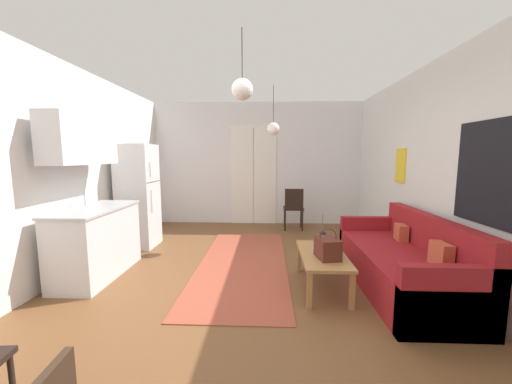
# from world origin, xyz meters

# --- Properties ---
(ground_plane) EXTENTS (5.27, 7.45, 0.10)m
(ground_plane) POSITION_xyz_m (0.00, 0.00, -0.05)
(ground_plane) COLOR brown
(wall_back) EXTENTS (4.87, 0.13, 2.76)m
(wall_back) POSITION_xyz_m (-0.00, 3.47, 1.37)
(wall_back) COLOR silver
(wall_back) RESTS_ON ground_plane
(wall_right) EXTENTS (0.12, 7.05, 2.76)m
(wall_right) POSITION_xyz_m (2.39, -0.00, 1.38)
(wall_right) COLOR silver
(wall_right) RESTS_ON ground_plane
(wall_left) EXTENTS (0.12, 7.05, 2.76)m
(wall_left) POSITION_xyz_m (-2.39, 0.00, 1.38)
(wall_left) COLOR white
(wall_left) RESTS_ON ground_plane
(area_rug) EXTENTS (1.25, 3.11, 0.01)m
(area_rug) POSITION_xyz_m (-0.11, 0.84, 0.01)
(area_rug) COLOR #9E4733
(area_rug) RESTS_ON ground_plane
(couch) EXTENTS (0.87, 2.04, 0.87)m
(couch) POSITION_xyz_m (1.87, 0.14, 0.29)
(couch) COLOR maroon
(couch) RESTS_ON ground_plane
(coffee_table) EXTENTS (0.51, 1.04, 0.42)m
(coffee_table) POSITION_xyz_m (0.90, 0.11, 0.37)
(coffee_table) COLOR #A87542
(coffee_table) RESTS_ON ground_plane
(bamboo_vase) EXTENTS (0.09, 0.09, 0.39)m
(bamboo_vase) POSITION_xyz_m (0.96, 0.47, 0.51)
(bamboo_vase) COLOR #2D2D33
(bamboo_vase) RESTS_ON coffee_table
(handbag) EXTENTS (0.27, 0.33, 0.34)m
(handbag) POSITION_xyz_m (0.92, -0.05, 0.54)
(handbag) COLOR #512319
(handbag) RESTS_ON coffee_table
(refrigerator) EXTENTS (0.59, 0.60, 1.75)m
(refrigerator) POSITION_xyz_m (-1.97, 1.61, 0.88)
(refrigerator) COLOR white
(refrigerator) RESTS_ON ground_plane
(kitchen_counter) EXTENTS (0.58, 1.28, 2.05)m
(kitchen_counter) POSITION_xyz_m (-1.99, 0.36, 0.78)
(kitchen_counter) COLOR silver
(kitchen_counter) RESTS_ON ground_plane
(accent_chair) EXTENTS (0.43, 0.41, 0.89)m
(accent_chair) POSITION_xyz_m (0.80, 2.83, 0.50)
(accent_chair) COLOR black
(accent_chair) RESTS_ON ground_plane
(pendant_lamp_near) EXTENTS (0.21, 0.21, 0.67)m
(pendant_lamp_near) POSITION_xyz_m (0.00, -0.31, 2.20)
(pendant_lamp_near) COLOR black
(pendant_lamp_far) EXTENTS (0.22, 0.22, 0.84)m
(pendant_lamp_far) POSITION_xyz_m (0.34, 1.91, 2.03)
(pendant_lamp_far) COLOR black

